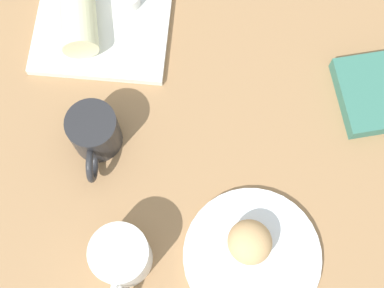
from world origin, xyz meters
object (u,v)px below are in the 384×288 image
scone_pastry (250,242)px  coffee_mug (121,258)px  second_mug (94,133)px  square_plate (104,19)px  round_plate (252,256)px  breakfast_wrap (79,18)px

scone_pastry → coffee_mug: bearing=-155.4°
scone_pastry → second_mug: second_mug is taller
scone_pastry → square_plate: size_ratio=0.29×
round_plate → second_mug: 34.37cm
round_plate → breakfast_wrap: size_ratio=1.75×
round_plate → square_plate: (-39.84, 35.31, 0.10)cm
scone_pastry → square_plate: bearing=138.8°
round_plate → coffee_mug: bearing=-160.4°
breakfast_wrap → coffee_mug: coffee_mug is taller
square_plate → coffee_mug: bearing=-65.4°
round_plate → square_plate: 53.24cm
round_plate → square_plate: square_plate is taller
scone_pastry → coffee_mug: (-19.17, -8.79, 0.30)cm
round_plate → breakfast_wrap: breakfast_wrap is taller
breakfast_wrap → scone_pastry: bearing=119.2°
round_plate → square_plate: bearing=138.5°
breakfast_wrap → square_plate: bearing=-155.4°
second_mug → scone_pastry: bearing=-17.9°
coffee_mug → second_mug: coffee_mug is taller
breakfast_wrap → round_plate: bearing=118.6°
round_plate → second_mug: bearing=160.3°
scone_pastry → coffee_mug: 21.09cm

